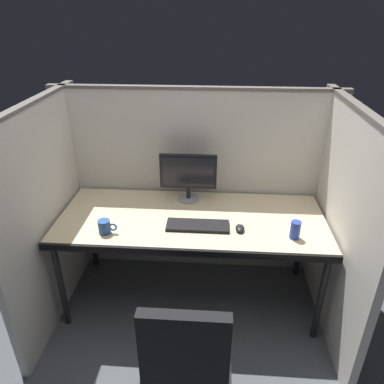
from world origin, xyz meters
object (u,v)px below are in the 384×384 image
object	(u,v)px
keyboard_main	(198,226)
computer_mouse	(240,228)
desk	(191,224)
office_chair	(187,381)
monitor_center	(188,174)
soda_can	(295,230)
coffee_mug	(105,227)

from	to	relation	value
keyboard_main	computer_mouse	size ratio (longest dim) A/B	4.48
desk	keyboard_main	size ratio (longest dim) A/B	4.42
computer_mouse	office_chair	bearing A→B (deg)	-108.38
office_chair	monitor_center	distance (m)	1.41
keyboard_main	soda_can	size ratio (longest dim) A/B	3.52
monitor_center	coffee_mug	distance (m)	0.74
keyboard_main	computer_mouse	world-z (taller)	computer_mouse
desk	coffee_mug	distance (m)	0.61
keyboard_main	coffee_mug	size ratio (longest dim) A/B	3.41
computer_mouse	keyboard_main	bearing A→B (deg)	175.39
monitor_center	keyboard_main	xyz separation A→B (m)	(0.10, -0.39, -0.20)
monitor_center	coffee_mug	size ratio (longest dim) A/B	3.41
monitor_center	soda_can	distance (m)	0.89
keyboard_main	soda_can	xyz separation A→B (m)	(0.64, -0.08, 0.05)
office_chair	desk	bearing A→B (deg)	91.67
keyboard_main	coffee_mug	bearing A→B (deg)	-169.30
office_chair	keyboard_main	distance (m)	0.97
office_chair	monitor_center	size ratio (longest dim) A/B	2.27
office_chair	soda_can	world-z (taller)	office_chair
desk	office_chair	world-z (taller)	office_chair
desk	computer_mouse	xyz separation A→B (m)	(0.34, -0.13, 0.07)
desk	office_chair	size ratio (longest dim) A/B	1.95
monitor_center	coffee_mug	world-z (taller)	monitor_center
coffee_mug	desk	bearing A→B (deg)	21.84
desk	computer_mouse	world-z (taller)	computer_mouse
soda_can	monitor_center	bearing A→B (deg)	147.03
computer_mouse	coffee_mug	bearing A→B (deg)	-174.12
keyboard_main	computer_mouse	distance (m)	0.29
keyboard_main	desk	bearing A→B (deg)	115.54
monitor_center	keyboard_main	size ratio (longest dim) A/B	1.00
desk	monitor_center	size ratio (longest dim) A/B	4.42
keyboard_main	coffee_mug	world-z (taller)	coffee_mug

